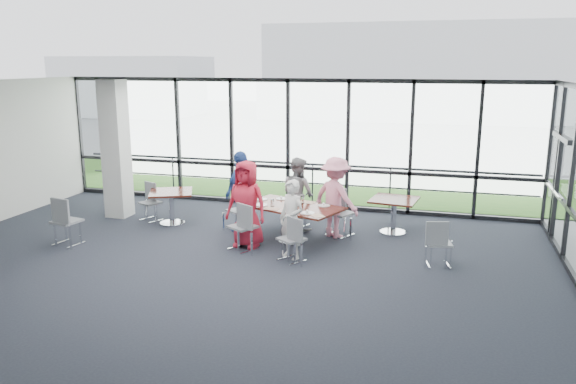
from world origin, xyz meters
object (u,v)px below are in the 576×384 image
(chair_main_nr, at_px, (292,239))
(diner_far_left, at_px, (298,194))
(main_table, at_px, (292,211))
(structural_column, at_px, (116,149))
(diner_end, at_px, (242,191))
(diner_near_right, at_px, (292,219))
(chair_spare_la, at_px, (67,221))
(diner_far_right, at_px, (336,197))
(side_table_left, at_px, (171,196))
(chair_spare_r, at_px, (439,243))
(chair_main_end, at_px, (238,210))
(chair_spare_lb, at_px, (150,203))
(chair_main_fr, at_px, (340,213))
(side_table_right, at_px, (394,204))
(chair_main_fl, at_px, (297,205))
(chair_main_nl, at_px, (243,227))
(diner_near_left, at_px, (247,204))

(chair_main_nr, bearing_deg, diner_far_left, 135.54)
(main_table, xyz_separation_m, chair_main_nr, (0.31, -1.14, -0.21))
(structural_column, relative_size, diner_end, 1.83)
(diner_near_right, xyz_separation_m, chair_spare_la, (-4.51, -0.48, -0.26))
(structural_column, xyz_separation_m, chair_spare_la, (0.22, -2.22, -1.11))
(diner_far_right, bearing_deg, side_table_left, 28.88)
(diner_near_right, distance_m, chair_spare_r, 2.68)
(diner_far_left, bearing_deg, diner_end, 54.10)
(chair_main_nr, distance_m, chair_main_end, 2.41)
(structural_column, height_order, diner_near_right, structural_column)
(diner_near_right, height_order, chair_spare_r, diner_near_right)
(diner_far_right, height_order, chair_spare_lb, diner_far_right)
(chair_main_fr, height_order, chair_main_end, chair_main_fr)
(side_table_right, xyz_separation_m, chair_spare_lb, (-5.48, -0.55, -0.22))
(side_table_right, height_order, chair_main_nr, chair_main_nr)
(main_table, relative_size, diner_end, 1.28)
(diner_near_right, distance_m, chair_main_fl, 2.14)
(diner_end, bearing_deg, chair_spare_la, -39.92)
(diner_far_left, relative_size, chair_main_nl, 1.70)
(chair_main_fr, bearing_deg, chair_main_nr, 99.60)
(main_table, xyz_separation_m, chair_spare_la, (-4.26, -1.44, -0.14))
(main_table, distance_m, chair_spare_la, 4.49)
(chair_main_fr, height_order, chair_spare_r, chair_main_fr)
(structural_column, distance_m, diner_end, 3.33)
(chair_main_nr, relative_size, chair_main_fr, 0.88)
(chair_main_nl, height_order, chair_main_fl, chair_main_nl)
(chair_main_nl, xyz_separation_m, chair_main_end, (-0.62, 1.35, -0.06))
(structural_column, xyz_separation_m, main_table, (4.47, -0.78, -0.97))
(chair_main_nr, distance_m, chair_main_fl, 2.31)
(chair_spare_la, relative_size, chair_spare_lb, 1.15)
(chair_spare_la, bearing_deg, diner_far_left, 40.27)
(side_table_right, bearing_deg, side_table_left, -172.43)
(side_table_right, xyz_separation_m, diner_near_left, (-2.71, -1.69, 0.22))
(side_table_left, bearing_deg, chair_spare_r, -11.15)
(chair_main_fl, xyz_separation_m, chair_main_fr, (1.07, -0.45, 0.02))
(main_table, xyz_separation_m, chair_main_nl, (-0.77, -0.78, -0.16))
(diner_far_right, distance_m, diner_end, 2.02)
(diner_far_right, distance_m, chair_spare_la, 5.43)
(side_table_right, distance_m, diner_far_left, 2.07)
(chair_main_fl, bearing_deg, chair_spare_la, 59.49)
(diner_end, height_order, chair_spare_r, diner_end)
(chair_main_end, relative_size, chair_spare_r, 0.96)
(side_table_left, height_order, diner_end, diner_end)
(chair_main_fl, height_order, chair_spare_la, chair_spare_la)
(structural_column, height_order, chair_main_fl, structural_column)
(diner_near_right, distance_m, diner_far_right, 1.60)
(diner_end, distance_m, chair_main_nl, 1.39)
(side_table_right, relative_size, diner_near_left, 0.61)
(chair_main_nl, xyz_separation_m, chair_spare_la, (-3.48, -0.65, 0.02))
(structural_column, distance_m, diner_far_left, 4.43)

